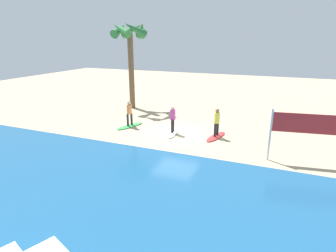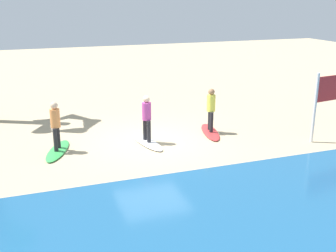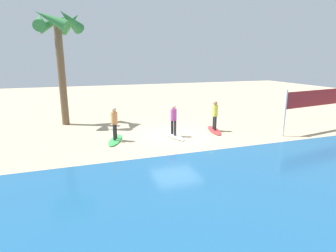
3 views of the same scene
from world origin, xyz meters
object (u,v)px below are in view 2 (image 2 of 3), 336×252
object	(u,v)px
surfboard_red	(210,132)
surfboard_green	(58,151)
surfer_white	(147,115)
surfer_green	(55,122)
surfboard_white	(147,142)
surfer_red	(211,107)

from	to	relation	value
surfboard_red	surfboard_green	distance (m)	5.68
surfer_white	surfer_green	world-z (taller)	same
surfboard_white	surfer_green	world-z (taller)	surfer_green
surfboard_white	surfboard_green	distance (m)	3.08
surfer_red	surfer_white	bearing A→B (deg)	6.31
surfboard_red	surfboard_white	distance (m)	2.62
surfboard_green	surfer_green	world-z (taller)	surfer_green
surfer_red	surfer_white	size ratio (longest dim) A/B	1.00
surfboard_green	surfer_red	bearing A→B (deg)	110.93
surfer_red	surfboard_red	bearing A→B (deg)	0.00
surfboard_red	surfer_white	distance (m)	2.80
surfer_red	surfboard_green	xyz separation A→B (m)	(5.68, 0.10, -0.99)
surfer_red	surfboard_green	size ratio (longest dim) A/B	0.78
surfer_white	surfboard_green	size ratio (longest dim) A/B	0.78
surfer_white	surfboard_red	bearing A→B (deg)	-173.69
surfboard_red	surfer_white	bearing A→B (deg)	-70.19
surfboard_red	surfer_green	bearing A→B (deg)	-75.48
surfboard_red	surfer_white	xyz separation A→B (m)	(2.60, 0.29, 0.99)
surfboard_red	surfboard_green	world-z (taller)	same
surfboard_green	surfer_white	bearing A→B (deg)	106.44
surfboard_white	surfer_white	xyz separation A→B (m)	(0.00, -0.00, 0.99)
surfer_white	surfboard_green	distance (m)	3.23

